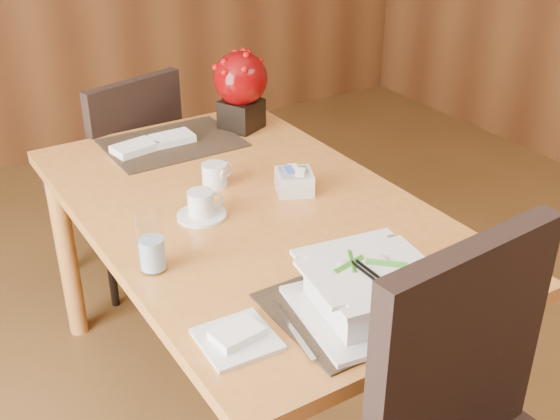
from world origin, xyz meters
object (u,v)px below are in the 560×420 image
creamer_jug (215,175)px  berry_decor (241,86)px  far_chair (125,171)px  sugar_caddy (294,182)px  dining_table (251,235)px  coffee_cup (201,206)px  bread_plate (237,339)px  soup_setting (368,291)px  water_glass (151,241)px

creamer_jug → berry_decor: size_ratio=0.35×
far_chair → sugar_caddy: bearing=89.1°
dining_table → creamer_jug: size_ratio=15.03×
coffee_cup → bread_plate: size_ratio=0.89×
creamer_jug → berry_decor: bearing=40.1°
dining_table → sugar_caddy: bearing=5.9°
dining_table → berry_decor: size_ratio=5.25×
bread_plate → sugar_caddy: bearing=47.3°
soup_setting → sugar_caddy: (0.19, 0.60, -0.03)m
berry_decor → bread_plate: 1.24m
creamer_jug → dining_table: bearing=-93.0°
far_chair → berry_decor: bearing=118.2°
berry_decor → far_chair: size_ratio=0.31×
water_glass → sugar_caddy: water_glass is taller
sugar_caddy → berry_decor: berry_decor is taller
water_glass → creamer_jug: (0.35, 0.34, -0.05)m
bread_plate → far_chair: size_ratio=0.17×
dining_table → far_chair: bearing=94.0°
soup_setting → sugar_caddy: bearing=80.8°
water_glass → bread_plate: water_glass is taller
soup_setting → berry_decor: 1.18m
berry_decor → bread_plate: size_ratio=1.81×
soup_setting → creamer_jug: (0.01, 0.76, -0.02)m
water_glass → far_chair: size_ratio=0.18×
creamer_jug → sugar_caddy: (0.19, -0.16, -0.00)m
soup_setting → creamer_jug: size_ratio=3.44×
soup_setting → far_chair: size_ratio=0.38×
water_glass → far_chair: far_chair is taller
soup_setting → berry_decor: bearing=83.5°
sugar_caddy → bread_plate: size_ratio=0.68×
coffee_cup → far_chair: (0.08, 0.89, -0.27)m
coffee_cup → soup_setting: bearing=-79.2°
coffee_cup → creamer_jug: size_ratio=1.41×
dining_table → far_chair: size_ratio=1.64×
dining_table → creamer_jug: creamer_jug is taller
coffee_cup → sugar_caddy: (0.31, -0.00, -0.00)m
soup_setting → coffee_cup: (-0.12, 0.60, -0.03)m
water_glass → creamer_jug: water_glass is taller
berry_decor → water_glass: bearing=-132.4°
creamer_jug → bread_plate: 0.76m
dining_table → soup_setting: size_ratio=4.37×
coffee_cup → far_chair: far_chair is taller
sugar_caddy → bread_plate: sugar_caddy is taller
dining_table → coffee_cup: (-0.15, 0.02, 0.13)m
water_glass → berry_decor: berry_decor is taller
berry_decor → far_chair: berry_decor is taller
water_glass → berry_decor: 0.96m
water_glass → sugar_caddy: size_ratio=1.52×
bread_plate → water_glass: bearing=96.5°
coffee_cup → berry_decor: bearing=51.2°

